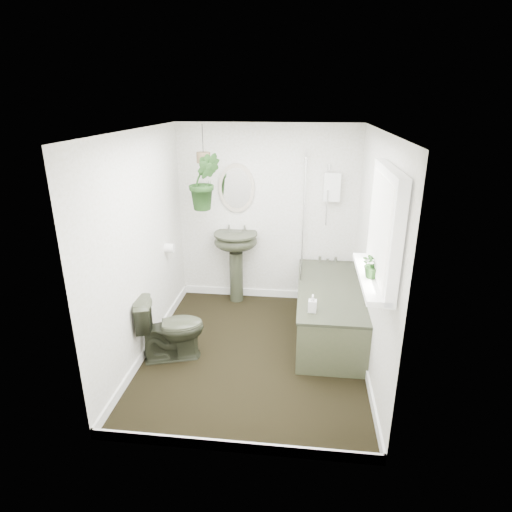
# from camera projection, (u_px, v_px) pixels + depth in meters

# --- Properties ---
(floor) EXTENTS (2.30, 2.80, 0.02)m
(floor) POSITION_uv_depth(u_px,v_px,m) (254.00, 353.00, 4.61)
(floor) COLOR black
(floor) RESTS_ON ground
(ceiling) EXTENTS (2.30, 2.80, 0.02)m
(ceiling) POSITION_uv_depth(u_px,v_px,m) (254.00, 129.00, 3.80)
(ceiling) COLOR white
(ceiling) RESTS_ON ground
(wall_back) EXTENTS (2.30, 0.02, 2.30)m
(wall_back) POSITION_uv_depth(u_px,v_px,m) (267.00, 215.00, 5.52)
(wall_back) COLOR white
(wall_back) RESTS_ON ground
(wall_front) EXTENTS (2.30, 0.02, 2.30)m
(wall_front) POSITION_uv_depth(u_px,v_px,m) (230.00, 322.00, 2.90)
(wall_front) COLOR white
(wall_front) RESTS_ON ground
(wall_left) EXTENTS (0.02, 2.80, 2.30)m
(wall_left) POSITION_uv_depth(u_px,v_px,m) (141.00, 247.00, 4.33)
(wall_left) COLOR white
(wall_left) RESTS_ON ground
(wall_right) EXTENTS (0.02, 2.80, 2.30)m
(wall_right) POSITION_uv_depth(u_px,v_px,m) (375.00, 256.00, 4.08)
(wall_right) COLOR white
(wall_right) RESTS_ON ground
(skirting) EXTENTS (2.30, 2.80, 0.10)m
(skirting) POSITION_uv_depth(u_px,v_px,m) (254.00, 348.00, 4.59)
(skirting) COLOR white
(skirting) RESTS_ON floor
(bathtub) EXTENTS (0.72, 1.72, 0.58)m
(bathtub) POSITION_uv_depth(u_px,v_px,m) (329.00, 310.00, 4.89)
(bathtub) COLOR #2A2E20
(bathtub) RESTS_ON floor
(bath_screen) EXTENTS (0.04, 0.72, 1.40)m
(bath_screen) POSITION_uv_depth(u_px,v_px,m) (304.00, 215.00, 5.03)
(bath_screen) COLOR silver
(bath_screen) RESTS_ON bathtub
(shower_box) EXTENTS (0.20, 0.10, 0.35)m
(shower_box) POSITION_uv_depth(u_px,v_px,m) (332.00, 187.00, 5.23)
(shower_box) COLOR white
(shower_box) RESTS_ON wall_back
(oval_mirror) EXTENTS (0.46, 0.03, 0.62)m
(oval_mirror) POSITION_uv_depth(u_px,v_px,m) (237.00, 188.00, 5.40)
(oval_mirror) COLOR #B3A692
(oval_mirror) RESTS_ON wall_back
(wall_sconce) EXTENTS (0.04, 0.04, 0.22)m
(wall_sconce) POSITION_uv_depth(u_px,v_px,m) (206.00, 195.00, 5.47)
(wall_sconce) COLOR black
(wall_sconce) RESTS_ON wall_back
(toilet_roll_holder) EXTENTS (0.11, 0.11, 0.11)m
(toilet_roll_holder) POSITION_uv_depth(u_px,v_px,m) (169.00, 248.00, 5.07)
(toilet_roll_holder) COLOR white
(toilet_roll_holder) RESTS_ON wall_left
(window_recess) EXTENTS (0.08, 1.00, 0.90)m
(window_recess) POSITION_uv_depth(u_px,v_px,m) (385.00, 227.00, 3.26)
(window_recess) COLOR white
(window_recess) RESTS_ON wall_right
(window_sill) EXTENTS (0.18, 1.00, 0.04)m
(window_sill) POSITION_uv_depth(u_px,v_px,m) (370.00, 277.00, 3.42)
(window_sill) COLOR white
(window_sill) RESTS_ON wall_right
(window_blinds) EXTENTS (0.01, 0.86, 0.76)m
(window_blinds) POSITION_uv_depth(u_px,v_px,m) (379.00, 226.00, 3.27)
(window_blinds) COLOR white
(window_blinds) RESTS_ON wall_right
(toilet) EXTENTS (0.76, 0.58, 0.69)m
(toilet) POSITION_uv_depth(u_px,v_px,m) (171.00, 328.00, 4.41)
(toilet) COLOR #2A2E20
(toilet) RESTS_ON floor
(pedestal_sink) EXTENTS (0.66, 0.60, 0.96)m
(pedestal_sink) POSITION_uv_depth(u_px,v_px,m) (236.00, 267.00, 5.64)
(pedestal_sink) COLOR #2A2E20
(pedestal_sink) RESTS_ON floor
(sill_plant) EXTENTS (0.25, 0.24, 0.22)m
(sill_plant) POSITION_uv_depth(u_px,v_px,m) (373.00, 264.00, 3.32)
(sill_plant) COLOR black
(sill_plant) RESTS_ON window_sill
(hanging_plant) EXTENTS (0.43, 0.38, 0.67)m
(hanging_plant) POSITION_uv_depth(u_px,v_px,m) (204.00, 182.00, 4.99)
(hanging_plant) COLOR black
(hanging_plant) RESTS_ON ceiling
(soap_bottle) EXTENTS (0.09, 0.09, 0.18)m
(soap_bottle) POSITION_uv_depth(u_px,v_px,m) (313.00, 303.00, 4.21)
(soap_bottle) COLOR #2F2323
(soap_bottle) RESTS_ON bathtub
(hanging_pot) EXTENTS (0.16, 0.16, 0.12)m
(hanging_pot) POSITION_uv_depth(u_px,v_px,m) (203.00, 157.00, 4.90)
(hanging_pot) COLOR brown
(hanging_pot) RESTS_ON ceiling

